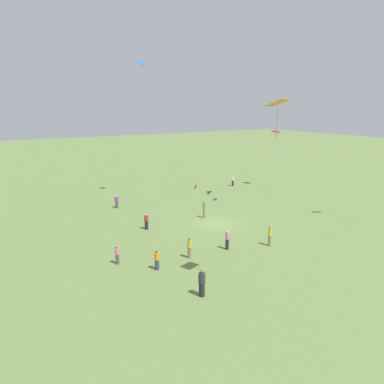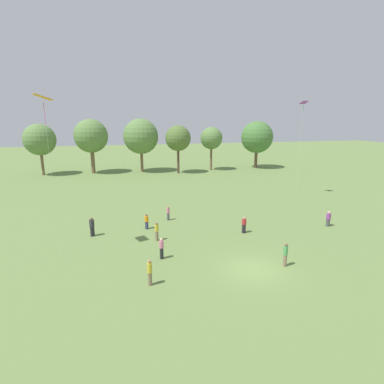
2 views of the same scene
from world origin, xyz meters
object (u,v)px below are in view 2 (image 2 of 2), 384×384
object	(u,v)px
person_1	(150,272)
person_8	(328,219)
person_5	(168,213)
person_7	(147,222)
person_2	(285,254)
kite_4	(304,106)
kite_3	(43,102)
person_0	(157,231)
person_9	(92,227)
person_10	(162,248)
person_4	(244,225)

from	to	relation	value
person_1	person_8	xyz separation A→B (m)	(19.63, 7.08, -0.16)
person_5	person_7	distance (m)	3.45
person_2	kite_4	world-z (taller)	kite_4
person_5	kite_3	xyz separation A→B (m)	(-10.28, -6.68, 11.49)
person_0	person_5	distance (m)	5.91
person_9	person_8	bearing A→B (deg)	-65.25
kite_4	person_7	bearing A→B (deg)	60.31
person_1	person_7	xyz separation A→B (m)	(0.90, 10.96, -0.16)
person_8	person_10	distance (m)	18.56
person_10	kite_4	world-z (taller)	kite_4
person_1	person_7	bearing A→B (deg)	-57.44
person_5	person_8	size ratio (longest dim) A/B	0.99
person_1	kite_3	size ratio (longest dim) A/B	0.15
person_1	person_4	bearing A→B (deg)	-106.47
person_0	kite_4	bearing A→B (deg)	29.56
person_2	person_7	xyz separation A→B (m)	(-9.48, 10.76, -0.17)
person_10	person_0	bearing A→B (deg)	-88.79
person_9	kite_4	xyz separation A→B (m)	(28.03, 8.80, 11.86)
person_9	person_1	bearing A→B (deg)	-124.42
person_2	person_4	distance (m)	7.28
person_2	person_8	size ratio (longest dim) A/B	1.16
person_4	person_1	bearing A→B (deg)	-79.96
person_5	person_10	distance (m)	9.64
person_8	kite_3	xyz separation A→B (m)	(-26.38, -0.58, 11.51)
person_2	person_10	bearing A→B (deg)	97.40
kite_4	person_9	bearing A→B (deg)	58.03
person_7	person_8	bearing A→B (deg)	9.02
person_8	person_7	bearing A→B (deg)	-128.24
person_0	person_8	xyz separation A→B (m)	(18.13, -0.55, -0.11)
person_4	person_9	xyz separation A→B (m)	(-14.60, 2.82, 0.12)
person_1	person_4	size ratio (longest dim) A/B	1.12
person_5	person_9	xyz separation A→B (m)	(-7.94, -2.88, 0.12)
person_0	person_2	size ratio (longest dim) A/B	0.94
person_4	person_9	world-z (taller)	person_9
person_2	person_9	world-z (taller)	person_9
kite_3	person_5	bearing A→B (deg)	-31.34
person_8	kite_3	bearing A→B (deg)	-115.29
person_0	person_8	distance (m)	18.14
person_8	person_0	bearing A→B (deg)	-118.30
person_2	person_8	bearing A→B (deg)	-24.24
person_9	kite_4	distance (m)	31.68
person_0	person_7	xyz separation A→B (m)	(-0.60, 3.32, -0.10)
person_8	person_10	xyz separation A→B (m)	(-18.26, -3.29, 0.10)
person_2	person_8	world-z (taller)	person_2
person_9	kite_4	world-z (taller)	kite_4
person_4	person_10	bearing A→B (deg)	-93.54
person_10	person_5	bearing A→B (deg)	-99.80
person_4	person_8	world-z (taller)	person_4
person_4	person_0	bearing A→B (deg)	-117.28
kite_3	kite_4	world-z (taller)	kite_4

